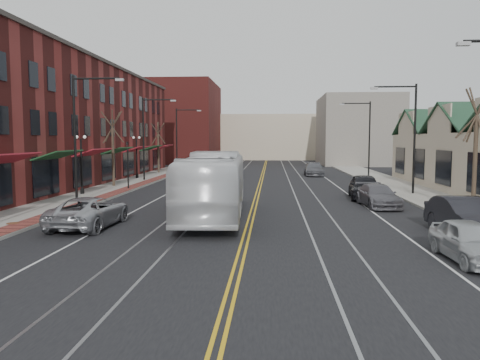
# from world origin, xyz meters

# --- Properties ---
(ground) EXTENTS (160.00, 160.00, 0.00)m
(ground) POSITION_xyz_m (0.00, 0.00, 0.00)
(ground) COLOR black
(ground) RESTS_ON ground
(sidewalk_left) EXTENTS (4.00, 120.00, 0.15)m
(sidewalk_left) POSITION_xyz_m (-12.00, 20.00, 0.07)
(sidewalk_left) COLOR gray
(sidewalk_left) RESTS_ON ground
(sidewalk_right) EXTENTS (4.00, 120.00, 0.15)m
(sidewalk_right) POSITION_xyz_m (12.00, 20.00, 0.07)
(sidewalk_right) COLOR gray
(sidewalk_right) RESTS_ON ground
(building_left) EXTENTS (10.00, 50.00, 11.00)m
(building_left) POSITION_xyz_m (-19.00, 27.00, 5.50)
(building_left) COLOR maroon
(building_left) RESTS_ON ground
(backdrop_left) EXTENTS (14.00, 18.00, 14.00)m
(backdrop_left) POSITION_xyz_m (-16.00, 70.00, 7.00)
(backdrop_left) COLOR maroon
(backdrop_left) RESTS_ON ground
(backdrop_mid) EXTENTS (22.00, 14.00, 9.00)m
(backdrop_mid) POSITION_xyz_m (0.00, 85.00, 4.50)
(backdrop_mid) COLOR beige
(backdrop_mid) RESTS_ON ground
(backdrop_right) EXTENTS (12.00, 16.00, 11.00)m
(backdrop_right) POSITION_xyz_m (15.00, 65.00, 5.50)
(backdrop_right) COLOR slate
(backdrop_right) RESTS_ON ground
(streetlight_l_1) EXTENTS (3.33, 0.25, 8.00)m
(streetlight_l_1) POSITION_xyz_m (-11.05, 16.00, 5.03)
(streetlight_l_1) COLOR black
(streetlight_l_1) RESTS_ON sidewalk_left
(streetlight_l_2) EXTENTS (3.33, 0.25, 8.00)m
(streetlight_l_2) POSITION_xyz_m (-11.05, 32.00, 5.03)
(streetlight_l_2) COLOR black
(streetlight_l_2) RESTS_ON sidewalk_left
(streetlight_l_3) EXTENTS (3.33, 0.25, 8.00)m
(streetlight_l_3) POSITION_xyz_m (-11.05, 48.00, 5.03)
(streetlight_l_3) COLOR black
(streetlight_l_3) RESTS_ON sidewalk_left
(streetlight_r_1) EXTENTS (3.33, 0.25, 8.00)m
(streetlight_r_1) POSITION_xyz_m (11.05, 22.00, 5.03)
(streetlight_r_1) COLOR black
(streetlight_r_1) RESTS_ON sidewalk_right
(streetlight_r_2) EXTENTS (3.33, 0.25, 8.00)m
(streetlight_r_2) POSITION_xyz_m (11.05, 38.00, 5.03)
(streetlight_r_2) COLOR black
(streetlight_r_2) RESTS_ON sidewalk_right
(lamppost_l_2) EXTENTS (0.84, 0.28, 4.27)m
(lamppost_l_2) POSITION_xyz_m (-12.80, 20.00, 2.20)
(lamppost_l_2) COLOR black
(lamppost_l_2) RESTS_ON sidewalk_left
(lamppost_l_3) EXTENTS (0.84, 0.28, 4.27)m
(lamppost_l_3) POSITION_xyz_m (-12.80, 34.00, 2.20)
(lamppost_l_3) COLOR black
(lamppost_l_3) RESTS_ON sidewalk_left
(tree_left_near) EXTENTS (1.78, 1.37, 6.48)m
(tree_left_near) POSITION_xyz_m (-12.50, 26.00, 3.51)
(tree_left_near) COLOR #382B21
(tree_left_near) RESTS_ON sidewalk_left
(tree_left_far) EXTENTS (1.66, 1.28, 6.02)m
(tree_left_far) POSITION_xyz_m (-12.50, 42.00, 3.28)
(tree_left_far) COLOR #382B21
(tree_left_far) RESTS_ON sidewalk_left
(tree_right_mid) EXTENTS (1.90, 1.46, 6.93)m
(tree_right_mid) POSITION_xyz_m (12.50, 14.00, 3.75)
(tree_right_mid) COLOR #382B21
(tree_right_mid) RESTS_ON sidewalk_right
(manhole_far) EXTENTS (0.60, 0.60, 0.02)m
(manhole_far) POSITION_xyz_m (-11.20, 8.00, 0.16)
(manhole_far) COLOR #592D19
(manhole_far) RESTS_ON sidewalk_left
(traffic_signal) EXTENTS (0.18, 0.15, 3.80)m
(traffic_signal) POSITION_xyz_m (-10.60, 24.00, 2.35)
(traffic_signal) COLOR black
(traffic_signal) RESTS_ON sidewalk_left
(transit_bus) EXTENTS (3.46, 12.51, 3.45)m
(transit_bus) POSITION_xyz_m (-2.00, 11.41, 1.73)
(transit_bus) COLOR white
(transit_bus) RESTS_ON ground
(parked_suv) EXTENTS (2.63, 5.32, 1.45)m
(parked_suv) POSITION_xyz_m (-7.50, 8.11, 0.73)
(parked_suv) COLOR #A6A7AD
(parked_suv) RESTS_ON ground
(parked_car_a) EXTENTS (1.79, 4.18, 1.41)m
(parked_car_a) POSITION_xyz_m (7.80, 2.92, 0.70)
(parked_car_a) COLOR #B4B8BC
(parked_car_a) RESTS_ON ground
(parked_car_b) EXTENTS (1.92, 5.12, 1.67)m
(parked_car_b) POSITION_xyz_m (9.30, 7.10, 0.84)
(parked_car_b) COLOR black
(parked_car_b) RESTS_ON ground
(parked_car_c) EXTENTS (2.29, 4.88, 1.38)m
(parked_car_c) POSITION_xyz_m (7.56, 15.75, 0.69)
(parked_car_c) COLOR slate
(parked_car_c) RESTS_ON ground
(parked_car_d) EXTENTS (2.53, 5.21, 1.71)m
(parked_car_d) POSITION_xyz_m (7.50, 19.64, 0.86)
(parked_car_d) COLOR black
(parked_car_d) RESTS_ON ground
(distant_car_left) EXTENTS (1.47, 4.07, 1.33)m
(distant_car_left) POSITION_xyz_m (-3.48, 40.81, 0.67)
(distant_car_left) COLOR black
(distant_car_left) RESTS_ON ground
(distant_car_right) EXTENTS (2.14, 5.14, 1.49)m
(distant_car_right) POSITION_xyz_m (5.82, 40.19, 0.74)
(distant_car_right) COLOR slate
(distant_car_right) RESTS_ON ground
(distant_car_far) EXTENTS (1.95, 4.38, 1.46)m
(distant_car_far) POSITION_xyz_m (-5.58, 54.08, 0.73)
(distant_car_far) COLOR #B1B5B9
(distant_car_far) RESTS_ON ground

